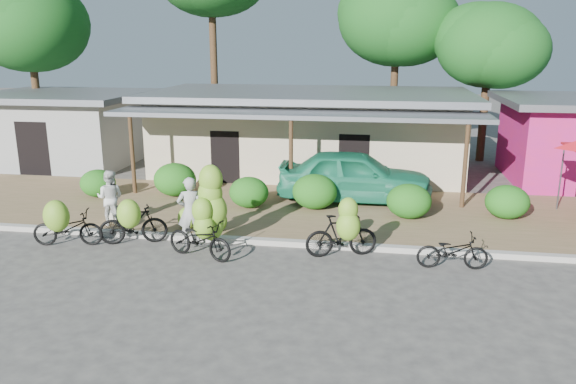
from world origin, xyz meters
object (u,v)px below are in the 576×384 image
(tree_back_left, at_px, (26,22))
(bike_center, at_px, (205,221))
(bike_left, at_px, (132,222))
(sack_far, at_px, (119,217))
(tree_center_right, at_px, (393,17))
(bike_far_right, at_px, (452,251))
(tree_near_right, at_px, (485,43))
(teal_van, at_px, (355,176))
(bystander, at_px, (110,198))
(bike_right, at_px, (343,232))
(bike_far_left, at_px, (65,226))
(sack_near, at_px, (195,219))
(vendor, at_px, (190,212))

(tree_back_left, xyz_separation_m, bike_center, (12.29, -12.08, -5.32))
(bike_left, relative_size, sack_far, 2.52)
(tree_center_right, distance_m, bike_far_right, 16.72)
(tree_center_right, relative_size, tree_near_right, 1.23)
(tree_near_right, relative_size, bike_far_right, 4.09)
(sack_far, bearing_deg, teal_van, 26.45)
(bystander, xyz_separation_m, teal_van, (6.87, 3.68, 0.05))
(tree_near_right, relative_size, sack_far, 9.36)
(bystander, bearing_deg, bike_right, 164.87)
(bike_far_left, distance_m, bike_left, 1.74)
(bike_right, relative_size, sack_far, 2.56)
(tree_near_right, height_order, sack_far, tree_near_right)
(tree_center_right, distance_m, bike_right, 16.39)
(tree_near_right, relative_size, sack_near, 8.26)
(tree_near_right, distance_m, bike_far_right, 14.59)
(bike_left, height_order, bike_far_right, bike_left)
(bike_right, distance_m, bystander, 6.94)
(tree_near_right, relative_size, teal_van, 1.38)
(tree_center_right, bearing_deg, sack_near, -112.55)
(bike_left, xyz_separation_m, vendor, (1.54, 0.25, 0.30))
(bike_left, distance_m, sack_near, 2.05)
(bike_right, bearing_deg, bike_center, 76.99)
(tree_center_right, height_order, bike_center, tree_center_right)
(tree_near_right, distance_m, bike_right, 15.00)
(tree_back_left, bearing_deg, sack_far, -48.61)
(bike_left, distance_m, teal_van, 7.50)
(tree_back_left, bearing_deg, bike_left, -49.15)
(tree_near_right, bearing_deg, bike_far_right, -100.88)
(bike_left, height_order, bike_right, bike_right)
(tree_center_right, bearing_deg, vendor, -109.52)
(bike_left, bearing_deg, bike_right, -108.78)
(sack_near, bearing_deg, bike_left, -126.49)
(bystander, bearing_deg, sack_far, -107.12)
(tree_near_right, xyz_separation_m, teal_van, (-5.19, -8.33, -4.27))
(bike_center, xyz_separation_m, sack_far, (-3.28, 1.86, -0.63))
(bike_far_left, bearing_deg, tree_center_right, -39.01)
(bike_right, bearing_deg, sack_far, 59.19)
(tree_back_left, relative_size, tree_near_right, 1.19)
(bike_center, bearing_deg, bike_far_right, -70.34)
(vendor, bearing_deg, bike_far_right, 153.85)
(bike_far_right, height_order, teal_van, teal_van)
(sack_near, distance_m, sack_far, 2.34)
(bike_center, bearing_deg, tree_back_left, 64.74)
(tree_back_left, height_order, tree_center_right, tree_center_right)
(bike_center, height_order, bike_far_right, bike_center)
(bike_far_right, distance_m, sack_far, 9.57)
(bystander, bearing_deg, tree_back_left, -54.14)
(bike_far_left, bearing_deg, bike_right, -97.51)
(bike_right, bearing_deg, sack_near, 51.51)
(bike_far_left, relative_size, bike_left, 1.03)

